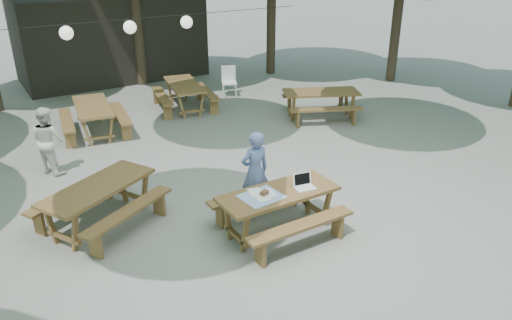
{
  "coord_description": "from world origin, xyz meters",
  "views": [
    {
      "loc": [
        -4.33,
        -6.97,
        4.57
      ],
      "look_at": [
        -0.24,
        -0.31,
        1.05
      ],
      "focal_mm": 35.0,
      "sensor_mm": 36.0,
      "label": 1
    }
  ],
  "objects_px": {
    "main_picnic_table": "(278,211)",
    "woman": "(255,171)",
    "picnic_table_nw": "(100,205)",
    "plastic_chair": "(229,87)",
    "second_person": "(48,140)"
  },
  "relations": [
    {
      "from": "picnic_table_nw",
      "to": "second_person",
      "type": "bearing_deg",
      "value": 67.61
    },
    {
      "from": "main_picnic_table",
      "to": "woman",
      "type": "distance_m",
      "value": 0.93
    },
    {
      "from": "woman",
      "to": "plastic_chair",
      "type": "distance_m",
      "value": 7.17
    },
    {
      "from": "main_picnic_table",
      "to": "woman",
      "type": "height_order",
      "value": "woman"
    },
    {
      "from": "main_picnic_table",
      "to": "second_person",
      "type": "distance_m",
      "value": 5.22
    },
    {
      "from": "picnic_table_nw",
      "to": "main_picnic_table",
      "type": "bearing_deg",
      "value": -64.17
    },
    {
      "from": "main_picnic_table",
      "to": "plastic_chair",
      "type": "height_order",
      "value": "plastic_chair"
    },
    {
      "from": "picnic_table_nw",
      "to": "woman",
      "type": "bearing_deg",
      "value": -48.4
    },
    {
      "from": "second_person",
      "to": "plastic_chair",
      "type": "bearing_deg",
      "value": -93.2
    },
    {
      "from": "picnic_table_nw",
      "to": "plastic_chair",
      "type": "height_order",
      "value": "plastic_chair"
    },
    {
      "from": "woman",
      "to": "plastic_chair",
      "type": "height_order",
      "value": "woman"
    },
    {
      "from": "picnic_table_nw",
      "to": "second_person",
      "type": "xyz_separation_m",
      "value": [
        -0.29,
        2.66,
        0.33
      ]
    },
    {
      "from": "woman",
      "to": "second_person",
      "type": "height_order",
      "value": "woman"
    },
    {
      "from": "woman",
      "to": "main_picnic_table",
      "type": "bearing_deg",
      "value": 87.01
    },
    {
      "from": "main_picnic_table",
      "to": "woman",
      "type": "bearing_deg",
      "value": 85.21
    }
  ]
}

